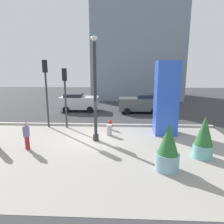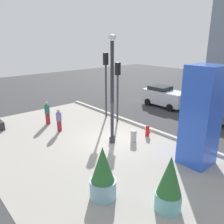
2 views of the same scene
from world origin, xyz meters
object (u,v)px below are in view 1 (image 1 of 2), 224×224
concrete_bollard (109,130)px  pedestrian_crossing (26,135)px  traffic_light_corner (46,83)px  traffic_light_far_side (65,88)px  fire_hydrant (110,125)px  car_intersection (141,103)px  car_far_lane (79,102)px  potted_plant_near_right (204,138)px  lamp_post (95,92)px  potted_plant_mid_plaza (168,149)px  art_pillar_blue (166,98)px

concrete_bollard → pedestrian_crossing: size_ratio=0.48×
traffic_light_corner → traffic_light_far_side: 1.47m
fire_hydrant → traffic_light_far_side: bearing=173.4°
fire_hydrant → pedestrian_crossing: 5.97m
traffic_light_corner → car_intersection: traffic_light_corner is taller
fire_hydrant → traffic_light_far_side: 4.29m
car_far_lane → concrete_bollard: bearing=-64.8°
potted_plant_near_right → traffic_light_far_side: bearing=149.2°
traffic_light_far_side → car_intersection: bearing=42.3°
lamp_post → potted_plant_mid_plaza: (3.67, -3.63, -2.03)m
potted_plant_mid_plaza → car_intersection: 11.94m
art_pillar_blue → potted_plant_near_right: size_ratio=2.25×
traffic_light_corner → car_intersection: 9.65m
traffic_light_far_side → car_intersection: (6.12, 5.56, -2.08)m
lamp_post → potted_plant_mid_plaza: lamp_post is taller
car_intersection → pedestrian_crossing: size_ratio=2.73×
fire_hydrant → concrete_bollard: 1.31m
concrete_bollard → car_far_lane: size_ratio=0.19×
car_intersection → pedestrian_crossing: car_intersection is taller
car_intersection → pedestrian_crossing: (-7.23, -9.88, -0.08)m
potted_plant_mid_plaza → traffic_light_corner: traffic_light_corner is taller
car_far_lane → potted_plant_near_right: bearing=-52.1°
fire_hydrant → pedestrian_crossing: size_ratio=0.48×
potted_plant_near_right → fire_hydrant: 6.82m
art_pillar_blue → potted_plant_mid_plaza: (-0.94, -5.31, -1.45)m
traffic_light_corner → pedestrian_crossing: traffic_light_corner is taller
lamp_post → potted_plant_near_right: (5.76, -2.22, -2.00)m
traffic_light_far_side → pedestrian_crossing: size_ratio=2.83×
car_far_lane → fire_hydrant: bearing=-60.7°
lamp_post → fire_hydrant: 3.67m
lamp_post → traffic_light_far_side: (-2.59, 2.75, -0.04)m
concrete_bollard → car_intersection: car_intersection is taller
potted_plant_mid_plaza → traffic_light_far_side: size_ratio=0.50×
lamp_post → art_pillar_blue: size_ratio=1.27×
car_far_lane → pedestrian_crossing: bearing=-94.4°
lamp_post → traffic_light_far_side: 3.78m
traffic_light_far_side → car_intersection: traffic_light_far_side is taller
art_pillar_blue → concrete_bollard: 4.42m
traffic_light_far_side → car_far_lane: bearing=92.9°
potted_plant_mid_plaza → car_far_lane: potted_plant_mid_plaza is taller
traffic_light_far_side → car_intersection: size_ratio=1.04×
potted_plant_near_right → fire_hydrant: size_ratio=2.94×
traffic_light_corner → concrete_bollard: bearing=-20.0°
potted_plant_mid_plaza → traffic_light_far_side: traffic_light_far_side is taller
potted_plant_near_right → concrete_bollard: size_ratio=2.94×
potted_plant_mid_plaza → traffic_light_far_side: 9.15m
art_pillar_blue → car_intersection: bearing=99.2°
lamp_post → art_pillar_blue: (4.61, 1.68, -0.59)m
art_pillar_blue → potted_plant_near_right: 4.31m
pedestrian_crossing → potted_plant_mid_plaza: bearing=-15.6°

